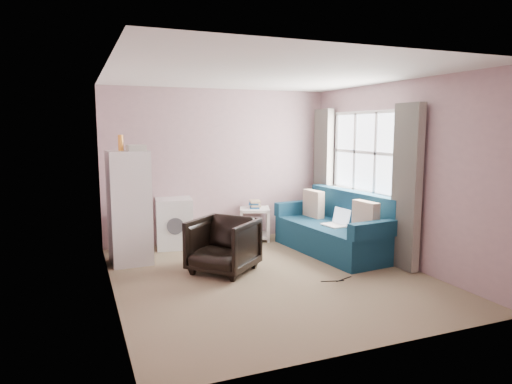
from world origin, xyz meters
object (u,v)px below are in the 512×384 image
at_px(washing_machine, 174,222).
at_px(side_table, 255,221).
at_px(sofa, 337,230).
at_px(armchair, 223,243).
at_px(fridge, 129,207).

height_order(washing_machine, side_table, washing_machine).
bearing_deg(sofa, side_table, 120.66).
height_order(armchair, sofa, sofa).
distance_m(armchair, washing_machine, 1.53).
height_order(washing_machine, sofa, sofa).
xyz_separation_m(side_table, sofa, (0.88, -1.19, 0.02)).
relative_size(washing_machine, side_table, 1.17).
height_order(fridge, sofa, fridge).
relative_size(fridge, washing_machine, 2.28).
height_order(side_table, sofa, sofa).
xyz_separation_m(washing_machine, side_table, (1.37, -0.00, -0.09)).
bearing_deg(armchair, washing_machine, 150.61).
bearing_deg(side_table, sofa, -53.48).
height_order(armchair, side_table, armchair).
xyz_separation_m(armchair, washing_machine, (-0.34, 1.49, 0.01)).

